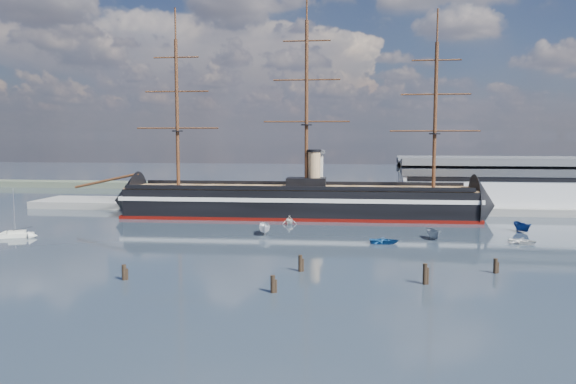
# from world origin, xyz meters

# --- Properties ---
(ground) EXTENTS (600.00, 600.00, 0.00)m
(ground) POSITION_xyz_m (0.00, 40.00, 0.00)
(ground) COLOR #242E3D
(ground) RESTS_ON ground
(quay) EXTENTS (180.00, 18.00, 2.00)m
(quay) POSITION_xyz_m (10.00, 76.00, 0.00)
(quay) COLOR slate
(quay) RESTS_ON ground
(warehouse) EXTENTS (63.00, 21.00, 11.60)m
(warehouse) POSITION_xyz_m (58.00, 80.00, 7.98)
(warehouse) COLOR #B7BABC
(warehouse) RESTS_ON ground
(quay_tower) EXTENTS (5.00, 5.00, 15.00)m
(quay_tower) POSITION_xyz_m (3.00, 73.00, 9.75)
(quay_tower) COLOR silver
(quay_tower) RESTS_ON ground
(warship) EXTENTS (113.05, 18.18, 53.94)m
(warship) POSITION_xyz_m (-2.15, 60.00, 4.04)
(warship) COLOR black
(warship) RESTS_ON ground
(sailboat) EXTENTS (6.57, 4.38, 10.20)m
(sailboat) POSITION_xyz_m (-55.35, 23.70, 0.65)
(sailboat) COLOR beige
(sailboat) RESTS_ON ground
(motorboat_a) EXTENTS (7.57, 3.89, 2.88)m
(motorboat_a) POSITION_xyz_m (-4.94, 33.48, 0.00)
(motorboat_a) COLOR silver
(motorboat_a) RESTS_ON ground
(motorboat_b) EXTENTS (1.45, 3.55, 1.65)m
(motorboat_b) POSITION_xyz_m (19.87, 25.98, 0.00)
(motorboat_b) COLOR navy
(motorboat_b) RESTS_ON ground
(motorboat_c) EXTENTS (6.75, 3.63, 2.56)m
(motorboat_c) POSITION_xyz_m (30.16, 32.02, 0.00)
(motorboat_c) COLOR slate
(motorboat_c) RESTS_ON ground
(motorboat_d) EXTENTS (6.75, 4.32, 2.29)m
(motorboat_d) POSITION_xyz_m (-1.37, 48.00, 0.00)
(motorboat_d) COLOR white
(motorboat_d) RESTS_ON ground
(motorboat_e) EXTENTS (2.55, 3.45, 1.50)m
(motorboat_e) POSITION_xyz_m (46.70, 29.20, 0.00)
(motorboat_e) COLOR white
(motorboat_e) RESTS_ON ground
(motorboat_f) EXTENTS (7.05, 4.15, 2.66)m
(motorboat_f) POSITION_xyz_m (50.60, 43.23, 0.00)
(motorboat_f) COLOR navy
(motorboat_f) RESTS_ON ground
(piling_near_left) EXTENTS (0.64, 0.64, 2.97)m
(piling_near_left) POSITION_xyz_m (-19.09, -6.82, 0.00)
(piling_near_left) COLOR black
(piling_near_left) RESTS_ON ground
(piling_near_mid) EXTENTS (0.64, 0.64, 3.07)m
(piling_near_mid) POSITION_xyz_m (3.41, -10.81, 0.00)
(piling_near_mid) COLOR black
(piling_near_mid) RESTS_ON ground
(piling_near_right) EXTENTS (0.64, 0.64, 3.69)m
(piling_near_right) POSITION_xyz_m (24.13, -3.94, 0.00)
(piling_near_right) COLOR black
(piling_near_right) RESTS_ON ground
(piling_far_right) EXTENTS (0.64, 0.64, 2.99)m
(piling_far_right) POSITION_xyz_m (35.62, 3.98, 0.00)
(piling_far_right) COLOR black
(piling_far_right) RESTS_ON ground
(piling_extra) EXTENTS (0.64, 0.64, 3.29)m
(piling_extra) POSITION_xyz_m (5.89, 1.45, 0.00)
(piling_extra) COLOR black
(piling_extra) RESTS_ON ground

